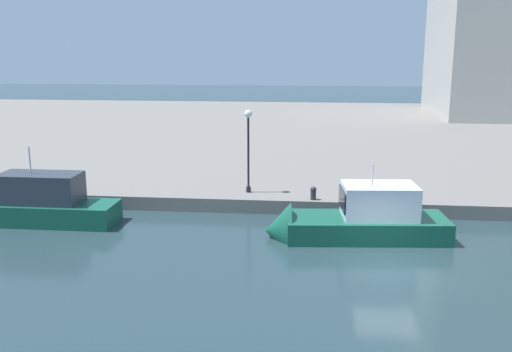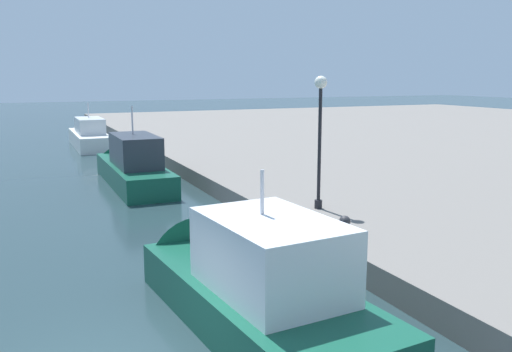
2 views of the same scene
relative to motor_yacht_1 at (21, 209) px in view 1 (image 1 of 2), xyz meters
name	(u,v)px [view 1 (image 1 of 2)]	position (x,y,z in m)	size (l,w,h in m)	color
ground_plane	(388,266)	(17.63, -4.12, -0.70)	(220.00, 220.00, 0.00)	#23383D
dock_promenade	(346,133)	(17.63, 30.14, -0.32)	(120.00, 55.00, 0.75)	slate
motor_yacht_1	(21,209)	(0.00, 0.00, 0.00)	(9.77, 2.33, 4.65)	#14513D
motor_yacht_2	(354,223)	(16.44, -0.73, 0.01)	(8.53, 3.37, 4.41)	#14513D
mooring_bollard_0	(313,193)	(14.56, 3.08, 0.43)	(0.33, 0.33, 0.72)	#2D2D33
lamp_post	(248,140)	(10.97, 4.33, 3.00)	(0.43, 0.43, 4.56)	black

